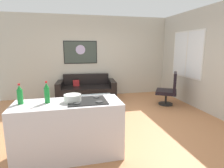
{
  "coord_description": "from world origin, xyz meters",
  "views": [
    {
      "loc": [
        -0.96,
        -4.13,
        1.74
      ],
      "look_at": [
        0.23,
        0.9,
        0.7
      ],
      "focal_mm": 29.59,
      "sensor_mm": 36.0,
      "label": 1
    }
  ],
  "objects_px": {
    "coffee_table": "(94,98)",
    "armchair": "(169,89)",
    "soda_bottle": "(20,95)",
    "mixing_bowl": "(73,98)",
    "soda_bottle_2": "(47,93)",
    "wall_painting": "(81,52)",
    "couch": "(86,91)"
  },
  "relations": [
    {
      "from": "soda_bottle",
      "to": "mixing_bowl",
      "type": "bearing_deg",
      "value": -4.57
    },
    {
      "from": "coffee_table",
      "to": "soda_bottle_2",
      "type": "xyz_separation_m",
      "value": [
        -0.99,
        -1.97,
        0.67
      ]
    },
    {
      "from": "mixing_bowl",
      "to": "soda_bottle_2",
      "type": "bearing_deg",
      "value": 175.75
    },
    {
      "from": "couch",
      "to": "soda_bottle",
      "type": "distance_m",
      "value": 3.5
    },
    {
      "from": "couch",
      "to": "soda_bottle",
      "type": "height_order",
      "value": "soda_bottle"
    },
    {
      "from": "couch",
      "to": "coffee_table",
      "type": "bearing_deg",
      "value": -85.47
    },
    {
      "from": "soda_bottle",
      "to": "wall_painting",
      "type": "bearing_deg",
      "value": 72.34
    },
    {
      "from": "coffee_table",
      "to": "wall_painting",
      "type": "bearing_deg",
      "value": 97.6
    },
    {
      "from": "armchair",
      "to": "soda_bottle",
      "type": "bearing_deg",
      "value": -151.66
    },
    {
      "from": "coffee_table",
      "to": "mixing_bowl",
      "type": "bearing_deg",
      "value": -107.0
    },
    {
      "from": "armchair",
      "to": "soda_bottle_2",
      "type": "distance_m",
      "value": 3.88
    },
    {
      "from": "soda_bottle",
      "to": "soda_bottle_2",
      "type": "height_order",
      "value": "soda_bottle_2"
    },
    {
      "from": "soda_bottle",
      "to": "mixing_bowl",
      "type": "relative_size",
      "value": 1.17
    },
    {
      "from": "soda_bottle",
      "to": "wall_painting",
      "type": "relative_size",
      "value": 0.27
    },
    {
      "from": "armchair",
      "to": "wall_painting",
      "type": "bearing_deg",
      "value": 146.8
    },
    {
      "from": "couch",
      "to": "armchair",
      "type": "xyz_separation_m",
      "value": [
        2.38,
        -1.2,
        0.2
      ]
    },
    {
      "from": "soda_bottle",
      "to": "soda_bottle_2",
      "type": "bearing_deg",
      "value": -4.88
    },
    {
      "from": "coffee_table",
      "to": "armchair",
      "type": "distance_m",
      "value": 2.28
    },
    {
      "from": "armchair",
      "to": "mixing_bowl",
      "type": "xyz_separation_m",
      "value": [
        -2.89,
        -2.03,
        0.47
      ]
    },
    {
      "from": "coffee_table",
      "to": "mixing_bowl",
      "type": "relative_size",
      "value": 3.73
    },
    {
      "from": "couch",
      "to": "armchair",
      "type": "bearing_deg",
      "value": -26.77
    },
    {
      "from": "armchair",
      "to": "mixing_bowl",
      "type": "relative_size",
      "value": 3.76
    },
    {
      "from": "soda_bottle",
      "to": "armchair",
      "type": "bearing_deg",
      "value": 28.34
    },
    {
      "from": "coffee_table",
      "to": "soda_bottle",
      "type": "height_order",
      "value": "soda_bottle"
    },
    {
      "from": "armchair",
      "to": "soda_bottle_2",
      "type": "bearing_deg",
      "value": -148.48
    },
    {
      "from": "mixing_bowl",
      "to": "wall_painting",
      "type": "xyz_separation_m",
      "value": [
        0.39,
        3.67,
        0.61
      ]
    },
    {
      "from": "coffee_table",
      "to": "armchair",
      "type": "xyz_separation_m",
      "value": [
        2.28,
        0.04,
        0.1
      ]
    },
    {
      "from": "armchair",
      "to": "soda_bottle",
      "type": "xyz_separation_m",
      "value": [
        -3.66,
        -1.97,
        0.56
      ]
    },
    {
      "from": "coffee_table",
      "to": "soda_bottle",
      "type": "relative_size",
      "value": 3.2
    },
    {
      "from": "soda_bottle_2",
      "to": "wall_painting",
      "type": "relative_size",
      "value": 0.3
    },
    {
      "from": "couch",
      "to": "soda_bottle_2",
      "type": "xyz_separation_m",
      "value": [
        -0.89,
        -3.21,
        0.77
      ]
    },
    {
      "from": "soda_bottle_2",
      "to": "soda_bottle",
      "type": "bearing_deg",
      "value": 175.12
    }
  ]
}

